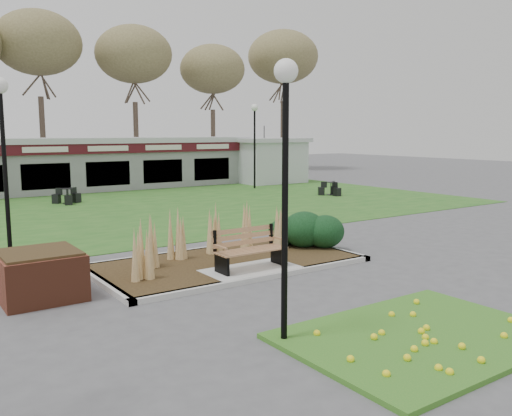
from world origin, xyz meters
TOP-DOWN VIEW (x-y plane):
  - ground at (0.00, 0.00)m, footprint 100.00×100.00m
  - lawn at (0.00, 12.00)m, footprint 34.00×16.00m
  - flower_bed at (0.00, -4.60)m, footprint 4.20×3.00m
  - planting_bed at (1.27, 1.35)m, footprint 6.75×3.40m
  - park_bench at (0.00, 0.25)m, footprint 1.70×0.66m
  - brick_planter at (-4.40, 1.00)m, footprint 1.50×1.50m
  - food_pavilion at (0.00, 19.96)m, footprint 24.60×3.40m
  - service_hut at (13.50, 18.00)m, footprint 4.40×3.40m
  - tree_backdrop at (0.00, 28.00)m, footprint 47.24×5.24m
  - lamp_post_near_right at (-1.87, -3.50)m, footprint 0.36×0.36m
  - lamp_post_mid_left at (-4.44, 3.67)m, footprint 0.37×0.37m
  - lamp_post_far_right at (10.71, 15.57)m, footprint 0.40×0.40m
  - bistro_set_c at (-0.01, 14.89)m, footprint 1.27×1.21m
  - bistro_set_d at (12.00, 10.58)m, footprint 1.27×1.13m
  - patio_umbrella at (13.10, 18.00)m, footprint 2.54×2.57m

SIDE VIEW (x-z plane):
  - ground at x=0.00m, z-range 0.00..0.00m
  - lawn at x=0.00m, z-range 0.00..0.02m
  - flower_bed at x=0.00m, z-range -0.01..0.15m
  - bistro_set_d at x=12.00m, z-range -0.09..0.58m
  - bistro_set_c at x=-0.01m, z-range -0.09..0.59m
  - planting_bed at x=1.27m, z-range -0.27..1.00m
  - brick_planter at x=-4.40m, z-range 0.00..0.95m
  - park_bench at x=0.00m, z-range 0.12..1.05m
  - service_hut at x=13.50m, z-range 0.04..2.86m
  - food_pavilion at x=0.00m, z-range 0.03..2.93m
  - patio_umbrella at x=13.10m, z-range 0.34..2.83m
  - lamp_post_near_right at x=-1.87m, z-range 0.98..5.26m
  - lamp_post_mid_left at x=-4.44m, z-range 1.02..5.47m
  - lamp_post_far_right at x=10.71m, z-range 1.09..5.86m
  - tree_backdrop at x=0.00m, z-range 3.18..13.54m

